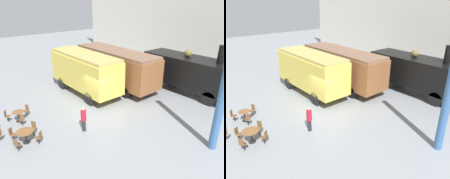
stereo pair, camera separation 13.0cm
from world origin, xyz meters
TOP-DOWN VIEW (x-y plane):
  - ground_plane at (0.00, 0.00)m, footprint 80.00×80.00m
  - backdrop_wall at (0.00, 15.50)m, footprint 44.00×0.15m
  - steam_locomotive at (2.58, 8.42)m, footprint 8.64×2.71m
  - passenger_coach_wooden at (-2.91, 4.42)m, footprint 9.16×2.74m
  - passenger_coach_vintage at (-3.21, 1.20)m, footprint 7.48×2.54m
  - cafe_table_mid at (0.71, -5.63)m, footprint 1.00×1.00m
  - cafe_table_far at (-2.03, -5.12)m, footprint 0.80×0.80m
  - cafe_chair_3 at (1.26, -6.31)m, footprint 0.40×0.41m
  - cafe_chair_4 at (1.39, -5.08)m, footprint 0.41×0.40m
  - cafe_chair_5 at (0.16, -4.95)m, footprint 0.40×0.41m
  - cafe_chair_6 at (0.04, -6.18)m, footprint 0.41×0.40m
  - cafe_chair_7 at (-2.45, -5.77)m, footprint 0.39×0.40m
  - cafe_chair_8 at (-1.26, -5.16)m, footprint 0.36×0.36m
  - cafe_chair_9 at (-2.39, -4.44)m, footprint 0.39×0.40m
  - visitor_person at (1.86, -2.33)m, footprint 0.34×0.34m

SIDE VIEW (x-z plane):
  - ground_plane at x=0.00m, z-range 0.00..0.00m
  - cafe_chair_3 at x=1.26m, z-range 0.07..0.94m
  - cafe_chair_4 at x=1.39m, z-range 0.07..0.94m
  - cafe_chair_5 at x=0.16m, z-range 0.07..0.94m
  - cafe_chair_6 at x=0.04m, z-range 0.07..0.94m
  - cafe_chair_7 at x=-2.45m, z-range 0.07..0.94m
  - cafe_chair_8 at x=-1.26m, z-range 0.07..0.94m
  - cafe_chair_9 at x=-2.39m, z-range 0.07..0.94m
  - cafe_table_far at x=-2.03m, z-range 0.19..0.93m
  - cafe_table_mid at x=0.71m, z-range 0.25..1.02m
  - visitor_person at x=1.86m, z-range 0.07..1.75m
  - steam_locomotive at x=2.58m, z-range -0.34..4.27m
  - passenger_coach_wooden at x=-2.91m, z-range 0.31..3.80m
  - passenger_coach_vintage at x=-3.21m, z-range 0.33..3.93m
  - backdrop_wall at x=0.00m, z-range 0.00..9.00m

